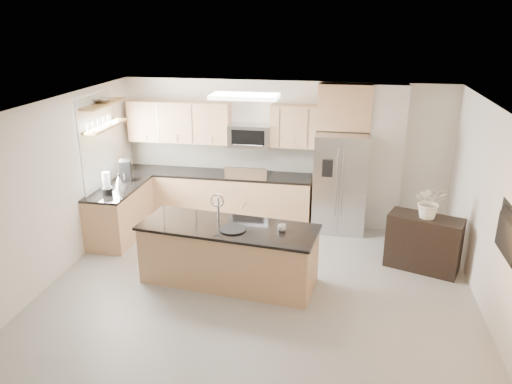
% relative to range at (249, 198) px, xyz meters
% --- Properties ---
extents(floor, '(6.50, 6.50, 0.00)m').
position_rel_range_xyz_m(floor, '(0.60, -2.92, -0.47)').
color(floor, '#999691').
rests_on(floor, ground).
extents(ceiling, '(6.00, 6.50, 0.02)m').
position_rel_range_xyz_m(ceiling, '(0.60, -2.92, 2.13)').
color(ceiling, white).
rests_on(ceiling, wall_back).
extents(wall_back, '(6.00, 0.02, 2.60)m').
position_rel_range_xyz_m(wall_back, '(0.60, 0.33, 0.83)').
color(wall_back, beige).
rests_on(wall_back, floor).
extents(wall_left, '(0.02, 6.50, 2.60)m').
position_rel_range_xyz_m(wall_left, '(-2.40, -2.92, 0.83)').
color(wall_left, beige).
rests_on(wall_left, floor).
extents(wall_right, '(0.02, 6.50, 2.60)m').
position_rel_range_xyz_m(wall_right, '(3.60, -2.92, 0.83)').
color(wall_right, beige).
rests_on(wall_right, floor).
extents(back_counter, '(3.55, 0.66, 1.44)m').
position_rel_range_xyz_m(back_counter, '(-0.63, 0.01, -0.00)').
color(back_counter, tan).
rests_on(back_counter, floor).
extents(left_counter, '(0.66, 1.50, 0.92)m').
position_rel_range_xyz_m(left_counter, '(-2.07, -1.07, -0.01)').
color(left_counter, tan).
rests_on(left_counter, floor).
extents(range, '(0.76, 0.64, 1.14)m').
position_rel_range_xyz_m(range, '(0.00, 0.00, 0.00)').
color(range, black).
rests_on(range, floor).
extents(upper_cabinets, '(3.50, 0.33, 0.75)m').
position_rel_range_xyz_m(upper_cabinets, '(-0.70, 0.16, 1.35)').
color(upper_cabinets, tan).
rests_on(upper_cabinets, wall_back).
extents(microwave, '(0.76, 0.40, 0.40)m').
position_rel_range_xyz_m(microwave, '(0.00, 0.12, 1.16)').
color(microwave, '#ADADB0').
rests_on(microwave, upper_cabinets).
extents(refrigerator, '(0.92, 0.78, 1.78)m').
position_rel_range_xyz_m(refrigerator, '(1.66, -0.05, 0.42)').
color(refrigerator, '#ADADB0').
rests_on(refrigerator, floor).
extents(partition_column, '(0.60, 0.30, 2.60)m').
position_rel_range_xyz_m(partition_column, '(2.42, 0.18, 0.83)').
color(partition_column, beige).
rests_on(partition_column, floor).
extents(window, '(0.04, 1.15, 1.65)m').
position_rel_range_xyz_m(window, '(-2.38, -1.07, 1.18)').
color(window, white).
rests_on(window, wall_left).
extents(shelf_lower, '(0.30, 1.20, 0.04)m').
position_rel_range_xyz_m(shelf_lower, '(-2.25, -0.97, 1.48)').
color(shelf_lower, brown).
rests_on(shelf_lower, wall_left).
extents(shelf_upper, '(0.30, 1.20, 0.04)m').
position_rel_range_xyz_m(shelf_upper, '(-2.25, -0.97, 1.85)').
color(shelf_upper, brown).
rests_on(shelf_upper, wall_left).
extents(ceiling_fixture, '(1.00, 0.50, 0.06)m').
position_rel_range_xyz_m(ceiling_fixture, '(0.20, -1.32, 2.09)').
color(ceiling_fixture, white).
rests_on(ceiling_fixture, ceiling).
extents(island, '(2.63, 1.22, 1.30)m').
position_rel_range_xyz_m(island, '(0.14, -2.27, -0.03)').
color(island, tan).
rests_on(island, floor).
extents(credenza, '(1.16, 0.79, 0.86)m').
position_rel_range_xyz_m(credenza, '(2.97, -1.37, -0.05)').
color(credenza, black).
rests_on(credenza, floor).
extents(cup, '(0.13, 0.13, 0.09)m').
position_rel_range_xyz_m(cup, '(0.91, -2.30, 0.45)').
color(cup, silver).
rests_on(cup, island).
extents(platter, '(0.47, 0.47, 0.02)m').
position_rel_range_xyz_m(platter, '(0.23, -2.40, 0.41)').
color(platter, black).
rests_on(platter, island).
extents(blender, '(0.17, 0.17, 0.38)m').
position_rel_range_xyz_m(blender, '(-2.08, -1.45, 0.61)').
color(blender, black).
rests_on(blender, left_counter).
extents(kettle, '(0.20, 0.20, 0.25)m').
position_rel_range_xyz_m(kettle, '(-2.02, -1.11, 0.56)').
color(kettle, '#ADADB0').
rests_on(kettle, left_counter).
extents(coffee_maker, '(0.26, 0.28, 0.36)m').
position_rel_range_xyz_m(coffee_maker, '(-2.09, -0.69, 0.62)').
color(coffee_maker, black).
rests_on(coffee_maker, left_counter).
extents(bowl, '(0.38, 0.38, 0.09)m').
position_rel_range_xyz_m(bowl, '(-2.25, -0.96, 1.91)').
color(bowl, '#ADADB0').
rests_on(bowl, shelf_upper).
extents(flower_vase, '(0.71, 0.62, 0.76)m').
position_rel_range_xyz_m(flower_vase, '(2.98, -1.40, 0.76)').
color(flower_vase, white).
rests_on(flower_vase, credenza).
extents(television, '(0.14, 1.08, 0.62)m').
position_rel_range_xyz_m(television, '(3.51, -3.12, 0.88)').
color(television, black).
rests_on(television, wall_right).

